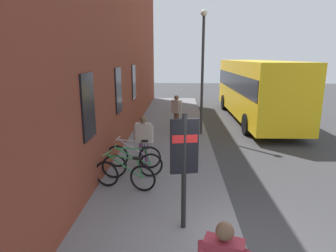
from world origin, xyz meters
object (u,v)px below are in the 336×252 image
city_bus (255,87)px  pedestrian_by_facade (143,136)px  pedestrian_near_bus (176,109)px  transit_info_sign (184,154)px  bicycle_beside_lamp (125,175)px  street_lamp (203,63)px  bicycle_nearest_sign (133,165)px  bicycle_by_door (134,156)px

city_bus → pedestrian_by_facade: city_bus is taller
pedestrian_near_bus → pedestrian_by_facade: 5.07m
transit_info_sign → city_bus: size_ratio=0.23×
bicycle_beside_lamp → street_lamp: (5.82, -2.42, 2.78)m
transit_info_sign → pedestrian_by_facade: transit_info_sign is taller
city_bus → bicycle_beside_lamp: bearing=149.1°
bicycle_nearest_sign → street_lamp: street_lamp is taller
bicycle_nearest_sign → pedestrian_by_facade: 1.08m
transit_info_sign → street_lamp: bearing=-6.6°
bicycle_by_door → pedestrian_near_bus: size_ratio=1.06×
bicycle_beside_lamp → bicycle_by_door: bearing=-0.2°
bicycle_by_door → bicycle_beside_lamp: bearing=179.8°
bicycle_by_door → city_bus: bearing=-35.4°
bicycle_by_door → transit_info_sign: size_ratio=0.74×
bicycle_beside_lamp → transit_info_sign: bearing=-138.4°
pedestrian_near_bus → street_lamp: (-0.77, -1.14, 2.16)m
bicycle_beside_lamp → bicycle_nearest_sign: size_ratio=0.98×
bicycle_nearest_sign → city_bus: bearing=-32.5°
pedestrian_by_facade → bicycle_by_door: bearing=104.7°
street_lamp → transit_info_sign: bearing=173.4°
bicycle_by_door → city_bus: size_ratio=0.17×
bicycle_by_door → transit_info_sign: bearing=-154.8°
pedestrian_near_bus → bicycle_by_door: bearing=165.8°
bicycle_beside_lamp → pedestrian_by_facade: size_ratio=1.04×
bicycle_nearest_sign → transit_info_sign: 3.14m
bicycle_nearest_sign → pedestrian_near_bus: size_ratio=1.06×
street_lamp → pedestrian_by_facade: bearing=153.4°
bicycle_beside_lamp → pedestrian_near_bus: 6.75m
transit_info_sign → pedestrian_near_bus: 8.36m
bicycle_beside_lamp → city_bus: (9.57, -5.72, 1.41)m
bicycle_beside_lamp → city_bus: city_bus is taller
city_bus → pedestrian_by_facade: (-7.96, 5.41, -0.78)m
transit_info_sign → bicycle_beside_lamp: bearing=41.6°
pedestrian_near_bus → pedestrian_by_facade: (-4.98, 0.97, 0.00)m
transit_info_sign → pedestrian_by_facade: size_ratio=1.44×
bicycle_by_door → street_lamp: bearing=-29.4°
pedestrian_near_bus → pedestrian_by_facade: bearing=169.0°
pedestrian_near_bus → bicycle_beside_lamp: bearing=169.0°
bicycle_nearest_sign → pedestrian_near_bus: bearing=-11.5°
street_lamp → bicycle_by_door: bearing=150.6°
pedestrian_near_bus → pedestrian_by_facade: pedestrian_by_facade is taller
bicycle_beside_lamp → pedestrian_by_facade: 1.76m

